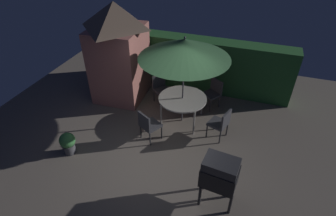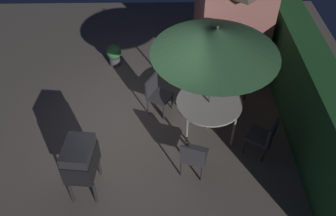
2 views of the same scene
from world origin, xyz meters
The scene contains 11 objects.
ground_plane centered at (0.00, 0.00, 0.00)m, with size 11.00×11.00×0.00m, color #6B6056.
hedge_backdrop centered at (0.00, 3.50, 0.88)m, with size 6.26×0.64×1.76m.
garden_shed centered at (-2.12, 2.20, 1.55)m, with size 1.64×1.78×3.03m.
patio_table centered at (0.15, 1.48, 0.74)m, with size 1.35×1.35×0.80m.
patio_umbrella centered at (0.15, 1.48, 2.26)m, with size 2.36×2.36×2.57m.
bbq_grill centered at (1.61, -0.91, 0.85)m, with size 0.75×0.57×1.20m.
chair_near_shed centered at (1.33, 1.09, 0.52)m, with size 0.59×0.58×0.90m.
chair_far_side centered at (0.84, 2.52, 0.52)m, with size 0.64×0.64×0.90m.
chair_toward_hedge centered at (-0.78, 2.23, 0.52)m, with size 0.65×0.65×0.90m.
chair_toward_house centered at (-0.45, 0.40, 0.52)m, with size 0.63×0.63×0.90m.
potted_plant_by_shed centered at (-2.17, -0.71, 0.34)m, with size 0.39×0.39×0.61m.
Camera 2 is at (5.49, 0.54, 5.86)m, focal length 38.67 mm.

